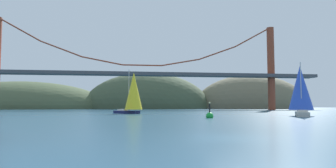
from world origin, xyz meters
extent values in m
plane|color=navy|center=(0.00, 0.00, 0.00)|extent=(360.00, 360.00, 0.00)
ellipsoid|color=#425138|center=(5.00, 135.00, 0.00)|extent=(64.28, 44.00, 36.15)
ellipsoid|color=#4C5B3D|center=(-55.00, 135.00, 0.00)|extent=(83.38, 44.00, 26.21)
ellipsoid|color=#6B664C|center=(60.00, 135.00, 0.00)|extent=(61.50, 44.00, 35.55)
cylinder|color=brown|center=(51.29, 95.00, 16.47)|extent=(2.80, 2.80, 32.94)
cube|color=#47474C|center=(0.00, 95.00, 13.43)|extent=(138.57, 6.00, 1.20)
cylinder|color=brown|center=(-43.96, 95.00, 28.90)|extent=(14.89, 0.50, 8.52)
cylinder|color=brown|center=(-29.31, 95.00, 22.16)|extent=(14.83, 0.50, 5.86)
cylinder|color=brown|center=(-14.65, 95.00, 18.12)|extent=(14.74, 0.50, 3.19)
cylinder|color=brown|center=(0.00, 95.00, 16.77)|extent=(14.65, 0.50, 0.50)
cylinder|color=brown|center=(14.65, 95.00, 18.12)|extent=(14.74, 0.50, 3.19)
cylinder|color=brown|center=(29.31, 95.00, 22.16)|extent=(14.83, 0.50, 5.86)
cylinder|color=brown|center=(43.96, 95.00, 28.90)|extent=(14.89, 0.50, 8.52)
cube|color=#B7B2A8|center=(23.39, 29.84, 0.38)|extent=(4.88, 6.85, 0.76)
cube|color=beige|center=(22.82, 28.77, 0.94)|extent=(2.31, 2.59, 0.36)
cylinder|color=#B2B2B7|center=(23.71, 30.43, 5.05)|extent=(0.14, 0.14, 8.56)
cone|color=blue|center=(24.42, 31.74, 4.95)|extent=(5.62, 5.62, 7.77)
cube|color=#191E4C|center=(-5.86, 51.49, 0.31)|extent=(6.04, 6.03, 0.62)
cube|color=beige|center=(-6.73, 52.36, 0.80)|extent=(2.47, 2.46, 0.36)
cylinder|color=#B2B2B7|center=(-5.37, 51.01, 5.29)|extent=(0.14, 0.14, 9.35)
cone|color=yellow|center=(-4.31, 49.95, 5.06)|extent=(5.51, 5.51, 8.29)
sphere|color=green|center=(6.32, 26.18, 0.30)|extent=(1.10, 1.10, 1.10)
cylinder|color=black|center=(6.32, 26.18, 1.35)|extent=(0.20, 0.20, 1.60)
sphere|color=#F2EA99|center=(6.32, 26.18, 2.27)|extent=(0.24, 0.24, 0.24)
camera|label=1|loc=(-6.06, -17.38, 1.98)|focal=32.20mm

